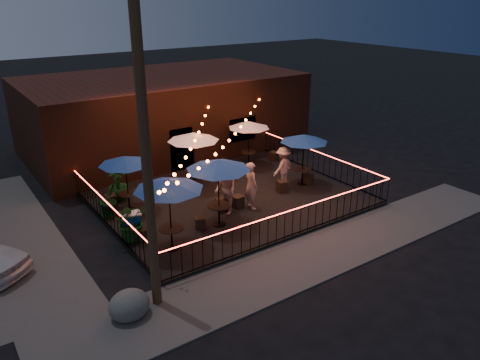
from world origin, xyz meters
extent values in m
plane|color=black|center=(0.00, 0.00, 0.00)|extent=(110.00, 110.00, 0.00)
cube|color=black|center=(0.00, 2.00, 0.07)|extent=(10.00, 8.00, 0.15)
cube|color=#454240|center=(0.00, -3.25, 0.03)|extent=(18.00, 2.50, 0.05)
cube|color=#3A1C10|center=(1.00, 10.00, 2.00)|extent=(14.00, 8.00, 4.00)
cube|color=black|center=(0.00, 6.12, 1.10)|extent=(1.20, 0.24, 2.20)
cube|color=black|center=(3.50, 6.12, 1.60)|extent=(1.60, 0.24, 1.20)
cylinder|color=#352115|center=(-5.40, -2.60, 4.00)|extent=(0.26, 0.26, 8.00)
cube|color=black|center=(0.00, -2.00, 0.23)|extent=(10.00, 0.04, 0.04)
cube|color=black|center=(0.00, -2.00, 1.15)|extent=(10.00, 0.04, 0.04)
cube|color=#FF3526|center=(0.00, -2.00, 1.18)|extent=(10.00, 0.03, 0.02)
cube|color=black|center=(-5.00, 2.00, 0.23)|extent=(0.04, 8.00, 0.04)
cube|color=black|center=(-5.00, 2.00, 1.15)|extent=(0.04, 8.00, 0.04)
cube|color=#FF3526|center=(-5.00, 2.00, 1.18)|extent=(0.03, 8.00, 0.02)
cube|color=black|center=(5.00, 2.00, 0.23)|extent=(0.04, 8.00, 0.04)
cube|color=black|center=(5.00, 2.00, 1.15)|extent=(0.04, 8.00, 0.04)
cube|color=#FF3526|center=(5.00, 2.00, 1.18)|extent=(0.03, 8.00, 0.02)
cylinder|color=black|center=(-3.80, -0.37, 0.17)|extent=(0.45, 0.45, 0.03)
cylinder|color=black|center=(-3.80, -0.37, 0.53)|extent=(0.06, 0.06, 0.74)
cylinder|color=black|center=(-3.80, -0.37, 0.91)|extent=(0.82, 0.82, 0.04)
cylinder|color=black|center=(-3.80, -0.37, 1.38)|extent=(0.04, 0.04, 2.45)
cone|color=navy|center=(-3.80, -0.37, 2.45)|extent=(2.73, 2.73, 0.36)
cylinder|color=black|center=(-3.80, 3.27, 0.16)|extent=(0.40, 0.40, 0.03)
cylinder|color=black|center=(-3.80, 3.27, 0.48)|extent=(0.05, 0.05, 0.65)
cylinder|color=black|center=(-3.80, 3.27, 0.82)|extent=(0.72, 0.72, 0.04)
cylinder|color=black|center=(-3.80, 3.27, 1.24)|extent=(0.04, 0.04, 2.17)
cone|color=navy|center=(-3.80, 3.27, 2.19)|extent=(2.46, 2.46, 0.32)
cylinder|color=black|center=(-1.60, 0.20, 0.17)|extent=(0.46, 0.46, 0.03)
cylinder|color=black|center=(-1.60, 0.20, 0.53)|extent=(0.06, 0.06, 0.75)
cylinder|color=black|center=(-1.60, 0.20, 0.92)|extent=(0.83, 0.83, 0.04)
cylinder|color=black|center=(-1.60, 0.20, 1.40)|extent=(0.05, 0.05, 2.49)
cone|color=navy|center=(-1.60, 0.20, 2.48)|extent=(2.41, 2.41, 0.36)
cylinder|color=black|center=(-0.50, 3.93, 0.16)|extent=(0.44, 0.44, 0.03)
cylinder|color=black|center=(-0.50, 3.93, 0.52)|extent=(0.06, 0.06, 0.72)
cylinder|color=black|center=(-0.50, 3.93, 0.89)|extent=(0.80, 0.80, 0.04)
cylinder|color=black|center=(-0.50, 3.93, 1.35)|extent=(0.04, 0.04, 2.39)
cone|color=silver|center=(-0.50, 3.93, 2.40)|extent=(2.88, 2.88, 0.35)
cylinder|color=black|center=(3.50, 1.44, 0.16)|extent=(0.41, 0.41, 0.03)
cylinder|color=black|center=(3.50, 1.44, 0.50)|extent=(0.06, 0.06, 0.67)
cylinder|color=black|center=(3.50, 1.44, 0.84)|extent=(0.75, 0.75, 0.04)
cylinder|color=black|center=(3.50, 1.44, 1.27)|extent=(0.04, 0.04, 2.25)
cone|color=navy|center=(3.50, 1.44, 2.26)|extent=(2.59, 2.59, 0.33)
cylinder|color=black|center=(3.01, 4.79, 0.16)|extent=(0.40, 0.40, 0.03)
cylinder|color=black|center=(3.01, 4.79, 0.49)|extent=(0.05, 0.05, 0.65)
cylinder|color=black|center=(3.01, 4.79, 0.82)|extent=(0.72, 0.72, 0.04)
cylinder|color=black|center=(3.01, 4.79, 1.24)|extent=(0.04, 0.04, 2.17)
cone|color=silver|center=(3.01, 4.79, 2.19)|extent=(2.19, 2.19, 0.32)
cube|color=black|center=(-4.43, 0.74, 0.35)|extent=(0.38, 0.38, 0.40)
cube|color=black|center=(-2.30, 0.35, 0.36)|extent=(0.48, 0.48, 0.43)
cube|color=black|center=(-4.29, 3.94, 0.39)|extent=(0.45, 0.45, 0.49)
cube|color=black|center=(-2.18, 3.22, 0.38)|extent=(0.50, 0.50, 0.46)
cube|color=black|center=(-0.86, 1.19, 0.38)|extent=(0.47, 0.47, 0.46)
cube|color=black|center=(-0.20, 1.05, 0.39)|extent=(0.43, 0.43, 0.48)
cube|color=black|center=(-0.22, 4.30, 0.40)|extent=(0.51, 0.51, 0.50)
cube|color=black|center=(1.18, 3.64, 0.38)|extent=(0.47, 0.47, 0.45)
cube|color=black|center=(2.23, 1.27, 0.40)|extent=(0.50, 0.50, 0.49)
cube|color=black|center=(3.79, 1.35, 0.37)|extent=(0.48, 0.48, 0.43)
cube|color=black|center=(2.27, 3.84, 0.36)|extent=(0.46, 0.46, 0.42)
cube|color=black|center=(4.41, 4.57, 0.38)|extent=(0.50, 0.50, 0.46)
imported|color=tan|center=(0.18, 0.71, 1.10)|extent=(0.46, 0.70, 1.90)
imported|color=beige|center=(-0.86, 0.91, 1.11)|extent=(0.80, 0.99, 1.93)
imported|color=tan|center=(2.68, 1.78, 1.03)|extent=(1.25, 0.88, 1.76)
imported|color=#0A370B|center=(-4.60, 0.97, 0.84)|extent=(1.31, 1.16, 1.37)
imported|color=#0D410E|center=(-4.60, 3.12, 0.87)|extent=(0.96, 0.88, 1.43)
imported|color=#154110|center=(-3.77, 4.40, 0.87)|extent=(0.92, 0.92, 1.44)
cube|color=#0A3FA8|center=(-4.50, 1.26, 0.55)|extent=(0.66, 0.52, 0.80)
cube|color=silver|center=(-4.50, 1.26, 0.97)|extent=(0.71, 0.57, 0.05)
ellipsoid|color=#4D4E48|center=(-6.26, -2.75, 0.39)|extent=(1.21, 1.12, 0.77)
camera|label=1|loc=(-9.64, -12.77, 8.01)|focal=35.00mm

